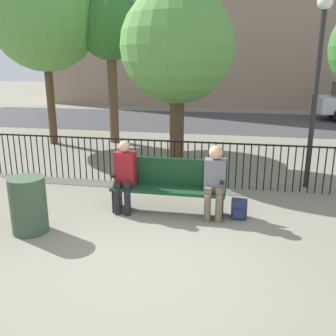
{
  "coord_description": "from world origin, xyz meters",
  "views": [
    {
      "loc": [
        1.14,
        -4.05,
        2.51
      ],
      "look_at": [
        0.0,
        1.78,
        0.8
      ],
      "focal_mm": 40.0,
      "sensor_mm": 36.0,
      "label": 1
    }
  ],
  "objects": [
    {
      "name": "seated_person_0",
      "position": [
        -0.74,
        1.73,
        0.68
      ],
      "size": [
        0.34,
        0.39,
        1.23
      ],
      "color": "black",
      "rests_on": "ground"
    },
    {
      "name": "tree_1",
      "position": [
        -2.79,
        7.17,
        3.42
      ],
      "size": [
        1.96,
        1.96,
        4.47
      ],
      "color": "brown",
      "rests_on": "ground"
    },
    {
      "name": "tree_2",
      "position": [
        -0.38,
        4.85,
        2.81
      ],
      "size": [
        2.64,
        2.64,
        4.16
      ],
      "color": "#4C3823",
      "rests_on": "ground"
    },
    {
      "name": "lamp_post",
      "position": [
        2.53,
        3.68,
        2.43
      ],
      "size": [
        0.28,
        0.28,
        3.67
      ],
      "color": "black",
      "rests_on": "ground"
    },
    {
      "name": "street_surface",
      "position": [
        0.0,
        12.0,
        0.0
      ],
      "size": [
        24.0,
        6.0,
        0.01
      ],
      "color": "#3D3D3F",
      "rests_on": "ground"
    },
    {
      "name": "backpack",
      "position": [
        1.19,
        1.8,
        0.16
      ],
      "size": [
        0.26,
        0.24,
        0.32
      ],
      "color": "navy",
      "rests_on": "ground"
    },
    {
      "name": "tree_0",
      "position": [
        -4.59,
        6.59,
        3.72
      ],
      "size": [
        3.1,
        3.1,
        5.28
      ],
      "color": "#4C3823",
      "rests_on": "ground"
    },
    {
      "name": "trash_bin",
      "position": [
        -1.91,
        0.67,
        0.43
      ],
      "size": [
        0.53,
        0.53,
        0.86
      ],
      "color": "#384C38",
      "rests_on": "ground"
    },
    {
      "name": "fence_railing",
      "position": [
        -0.02,
        3.3,
        0.56
      ],
      "size": [
        9.01,
        0.03,
        0.95
      ],
      "color": "black",
      "rests_on": "ground"
    },
    {
      "name": "park_bench",
      "position": [
        0.0,
        1.86,
        0.5
      ],
      "size": [
        1.92,
        0.45,
        0.92
      ],
      "color": "#14381E",
      "rests_on": "ground"
    },
    {
      "name": "seated_person_1",
      "position": [
        0.78,
        1.73,
        0.69
      ],
      "size": [
        0.34,
        0.39,
        1.22
      ],
      "color": "brown",
      "rests_on": "ground"
    },
    {
      "name": "ground_plane",
      "position": [
        0.0,
        0.0,
        0.0
      ],
      "size": [
        80.0,
        80.0,
        0.0
      ],
      "primitive_type": "plane",
      "color": "gray"
    }
  ]
}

